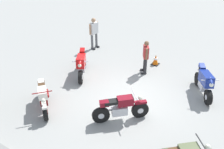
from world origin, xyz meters
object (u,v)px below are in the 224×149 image
(motorcycle_red_sportbike, at_px, (82,64))
(person_in_red_shirt, at_px, (146,55))
(motorcycle_blue_sportbike, at_px, (205,82))
(traffic_cone, at_px, (156,60))
(motorcycle_maroon_cruiser, at_px, (120,108))
(motorcycle_cream_vintage, at_px, (43,97))
(person_in_white_shirt, at_px, (94,31))

(motorcycle_red_sportbike, bearing_deg, person_in_red_shirt, 94.63)
(motorcycle_blue_sportbike, height_order, traffic_cone, motorcycle_blue_sportbike)
(motorcycle_blue_sportbike, bearing_deg, motorcycle_maroon_cruiser, -64.17)
(motorcycle_red_sportbike, bearing_deg, motorcycle_cream_vintage, -26.86)
(motorcycle_cream_vintage, distance_m, person_in_red_shirt, 4.97)
(motorcycle_cream_vintage, height_order, person_in_red_shirt, person_in_red_shirt)
(motorcycle_cream_vintage, xyz_separation_m, person_in_red_shirt, (-2.05, -4.50, 0.42))
(motorcycle_blue_sportbike, bearing_deg, motorcycle_cream_vintage, -80.77)
(motorcycle_maroon_cruiser, height_order, person_in_white_shirt, person_in_white_shirt)
(motorcycle_blue_sportbike, distance_m, motorcycle_cream_vintage, 6.45)
(motorcycle_cream_vintage, relative_size, person_in_red_shirt, 0.98)
(motorcycle_maroon_cruiser, bearing_deg, person_in_red_shirt, 57.98)
(motorcycle_red_sportbike, distance_m, traffic_cone, 3.73)
(motorcycle_red_sportbike, distance_m, motorcycle_cream_vintage, 2.72)
(motorcycle_red_sportbike, distance_m, person_in_white_shirt, 3.00)
(motorcycle_cream_vintage, xyz_separation_m, person_in_white_shirt, (1.53, -5.40, 0.52))
(motorcycle_blue_sportbike, xyz_separation_m, person_in_red_shirt, (2.83, -0.29, 0.31))
(motorcycle_red_sportbike, relative_size, person_in_white_shirt, 0.99)
(motorcycle_cream_vintage, bearing_deg, motorcycle_blue_sportbike, 81.77)
(motorcycle_red_sportbike, relative_size, motorcycle_maroon_cruiser, 1.10)
(traffic_cone, bearing_deg, person_in_red_shirt, 83.89)
(motorcycle_blue_sportbike, distance_m, traffic_cone, 3.03)
(motorcycle_blue_sportbike, relative_size, motorcycle_maroon_cruiser, 1.12)
(person_in_white_shirt, bearing_deg, person_in_red_shirt, -6.71)
(motorcycle_cream_vintage, distance_m, traffic_cone, 5.91)
(person_in_red_shirt, bearing_deg, motorcycle_red_sportbike, 5.21)
(motorcycle_red_sportbike, relative_size, traffic_cone, 3.28)
(motorcycle_maroon_cruiser, bearing_deg, motorcycle_blue_sportbike, 13.02)
(motorcycle_maroon_cruiser, bearing_deg, traffic_cone, 54.01)
(motorcycle_cream_vintage, bearing_deg, person_in_red_shirt, 106.51)
(motorcycle_blue_sportbike, bearing_deg, person_in_white_shirt, -132.05)
(motorcycle_blue_sportbike, height_order, person_in_red_shirt, person_in_red_shirt)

